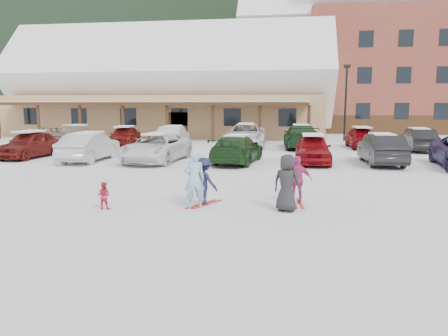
# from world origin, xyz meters

# --- Properties ---
(ground) EXTENTS (160.00, 160.00, 0.00)m
(ground) POSITION_xyz_m (0.00, 0.00, 0.00)
(ground) COLOR white
(ground) RESTS_ON ground
(forested_hillside) EXTENTS (300.00, 70.00, 38.00)m
(forested_hillside) POSITION_xyz_m (0.00, 85.00, 19.00)
(forested_hillside) COLOR black
(forested_hillside) RESTS_ON ground
(day_lodge) EXTENTS (29.12, 12.50, 10.38)m
(day_lodge) POSITION_xyz_m (-9.00, 27.96, 3.94)
(day_lodge) COLOR tan
(day_lodge) RESTS_ON ground
(alpine_hotel) EXTENTS (31.48, 14.01, 21.48)m
(alpine_hotel) POSITION_xyz_m (14.27, 38.00, 8.63)
(alpine_hotel) COLOR brown
(alpine_hotel) RESTS_ON ground
(lamp_post) EXTENTS (0.50, 0.25, 5.85)m
(lamp_post) POSITION_xyz_m (6.44, 23.02, 3.32)
(lamp_post) COLOR black
(lamp_post) RESTS_ON ground
(conifer_0) EXTENTS (4.40, 4.40, 10.20)m
(conifer_0) POSITION_xyz_m (-26.00, 30.00, 5.69)
(conifer_0) COLOR black
(conifer_0) RESTS_ON ground
(conifer_2) EXTENTS (5.28, 5.28, 12.24)m
(conifer_2) POSITION_xyz_m (-30.00, 42.00, 6.83)
(conifer_2) COLOR black
(conifer_2) RESTS_ON ground
(conifer_3) EXTENTS (3.96, 3.96, 9.18)m
(conifer_3) POSITION_xyz_m (6.00, 44.00, 5.12)
(conifer_3) COLOR black
(conifer_3) RESTS_ON ground
(adult_skier) EXTENTS (0.71, 0.60, 1.67)m
(adult_skier) POSITION_xyz_m (-0.38, -0.16, 0.83)
(adult_skier) COLOR #93C0D8
(adult_skier) RESTS_ON ground
(toddler_red) EXTENTS (0.38, 0.30, 0.78)m
(toddler_red) POSITION_xyz_m (-2.89, -0.68, 0.39)
(toddler_red) COLOR #C5273C
(toddler_red) RESTS_ON ground
(child_navy) EXTENTS (1.04, 0.88, 1.40)m
(child_navy) POSITION_xyz_m (-0.18, 0.26, 0.70)
(child_navy) COLOR #1D1D41
(child_navy) RESTS_ON ground
(skis_child_navy) EXTENTS (0.81, 1.34, 0.03)m
(skis_child_navy) POSITION_xyz_m (-0.18, 0.26, 0.01)
(skis_child_navy) COLOR red
(skis_child_navy) RESTS_ON ground
(child_magenta) EXTENTS (0.88, 0.45, 1.44)m
(child_magenta) POSITION_xyz_m (2.54, 0.82, 0.72)
(child_magenta) COLOR #C43881
(child_magenta) RESTS_ON ground
(skis_child_magenta) EXTENTS (0.36, 1.41, 0.03)m
(skis_child_magenta) POSITION_xyz_m (2.54, 0.82, 0.01)
(skis_child_magenta) COLOR red
(skis_child_magenta) RESTS_ON ground
(bystander_dark) EXTENTS (0.91, 0.75, 1.60)m
(bystander_dark) POSITION_xyz_m (2.23, -0.15, 0.80)
(bystander_dark) COLOR #262628
(bystander_dark) RESTS_ON ground
(parked_car_0) EXTENTS (2.08, 4.40, 1.45)m
(parked_car_0) POSITION_xyz_m (-11.77, 9.72, 0.73)
(parked_car_0) COLOR maroon
(parked_car_0) RESTS_ON ground
(parked_car_1) EXTENTS (1.57, 4.47, 1.47)m
(parked_car_1) POSITION_xyz_m (-7.94, 8.95, 0.74)
(parked_car_1) COLOR #BABABF
(parked_car_1) RESTS_ON ground
(parked_car_2) EXTENTS (2.81, 5.36, 1.44)m
(parked_car_2) POSITION_xyz_m (-4.43, 9.22, 0.72)
(parked_car_2) COLOR white
(parked_car_2) RESTS_ON ground
(parked_car_3) EXTENTS (2.45, 4.96, 1.38)m
(parked_car_3) POSITION_xyz_m (-0.33, 9.38, 0.69)
(parked_car_3) COLOR #1A3B19
(parked_car_3) RESTS_ON ground
(parked_car_4) EXTENTS (1.70, 4.21, 1.43)m
(parked_car_4) POSITION_xyz_m (3.39, 9.82, 0.72)
(parked_car_4) COLOR maroon
(parked_car_4) RESTS_ON ground
(parked_car_5) EXTENTS (1.70, 4.54, 1.48)m
(parked_car_5) POSITION_xyz_m (6.70, 9.98, 0.74)
(parked_car_5) COLOR black
(parked_car_5) RESTS_ON ground
(parked_car_7) EXTENTS (2.70, 5.18, 1.43)m
(parked_car_7) POSITION_xyz_m (-12.65, 16.57, 0.72)
(parked_car_7) COLOR gray
(parked_car_7) RESTS_ON ground
(parked_car_8) EXTENTS (2.04, 4.21, 1.38)m
(parked_car_8) POSITION_xyz_m (-8.99, 16.40, 0.69)
(parked_car_8) COLOR maroon
(parked_car_8) RESTS_ON ground
(parked_car_9) EXTENTS (1.75, 4.40, 1.42)m
(parked_car_9) POSITION_xyz_m (-5.59, 16.56, 0.71)
(parked_car_9) COLOR silver
(parked_car_9) RESTS_ON ground
(parked_car_10) EXTENTS (2.86, 5.77, 1.57)m
(parked_car_10) POSITION_xyz_m (-0.72, 17.46, 0.79)
(parked_car_10) COLOR silver
(parked_car_10) RESTS_ON ground
(parked_car_11) EXTENTS (2.40, 5.44, 1.55)m
(parked_car_11) POSITION_xyz_m (2.96, 16.99, 0.78)
(parked_car_11) COLOR #1E3F22
(parked_car_11) RESTS_ON ground
(parked_car_12) EXTENTS (1.86, 4.18, 1.40)m
(parked_car_12) POSITION_xyz_m (6.92, 17.65, 0.70)
(parked_car_12) COLOR maroon
(parked_car_12) RESTS_ON ground
(parked_car_13) EXTENTS (1.68, 4.33, 1.41)m
(parked_car_13) POSITION_xyz_m (10.15, 16.46, 0.70)
(parked_car_13) COLOR black
(parked_car_13) RESTS_ON ground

